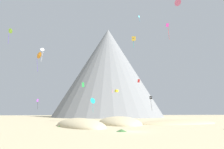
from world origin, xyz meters
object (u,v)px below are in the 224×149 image
object	(u,v)px
kite_gold_mid	(134,39)
kite_rainbow_high	(178,2)
kite_yellow_low	(117,91)
kite_magenta_high	(168,28)
kite_orange_mid	(39,55)
kite_white_mid	(42,50)
rock_massif	(110,74)
kite_teal_low	(93,101)
kite_cyan_high	(139,17)
kite_black_low	(151,98)
kite_red_mid	(139,81)
bush_scatter_east	(121,130)
kite_violet_low	(38,102)
kite_green_low	(83,85)
bush_low_patch	(61,126)
kite_lime_mid	(10,31)
bush_ridge_crest	(163,122)
kite_pink_low	(112,91)

from	to	relation	value
kite_gold_mid	kite_rainbow_high	size ratio (longest dim) A/B	1.73
kite_yellow_low	kite_magenta_high	distance (m)	32.93
kite_orange_mid	kite_white_mid	bearing A→B (deg)	136.36
rock_massif	kite_teal_low	size ratio (longest dim) A/B	15.86
rock_massif	kite_cyan_high	world-z (taller)	rock_massif
kite_black_low	kite_magenta_high	world-z (taller)	kite_magenta_high
kite_yellow_low	kite_rainbow_high	bearing A→B (deg)	80.84
kite_red_mid	kite_teal_low	bearing A→B (deg)	-68.59
kite_black_low	kite_rainbow_high	distance (m)	35.58
kite_red_mid	kite_rainbow_high	xyz separation A→B (m)	(1.50, -37.14, 18.60)
bush_scatter_east	kite_violet_low	size ratio (longest dim) A/B	0.43
kite_cyan_high	kite_rainbow_high	bearing A→B (deg)	-54.51
bush_scatter_east	kite_green_low	bearing A→B (deg)	99.32
kite_orange_mid	kite_gold_mid	bearing A→B (deg)	41.12
bush_scatter_east	kite_white_mid	bearing A→B (deg)	116.42
kite_black_low	kite_teal_low	distance (m)	23.29
kite_cyan_high	bush_low_patch	bearing A→B (deg)	-113.33
kite_lime_mid	kite_green_low	bearing A→B (deg)	53.36
bush_low_patch	kite_rainbow_high	distance (m)	48.60
bush_ridge_crest	bush_scatter_east	size ratio (longest dim) A/B	1.19
rock_massif	kite_magenta_high	bearing A→B (deg)	-86.24
bush_scatter_east	kite_lime_mid	xyz separation A→B (m)	(-24.99, 23.16, 24.08)
rock_massif	kite_cyan_high	bearing A→B (deg)	-88.90
kite_yellow_low	kite_green_low	distance (m)	24.08
bush_ridge_crest	kite_cyan_high	distance (m)	43.47
rock_massif	kite_rainbow_high	size ratio (longest dim) A/B	34.63
bush_low_patch	kite_black_low	bearing A→B (deg)	43.42
kite_cyan_high	kite_green_low	bearing A→B (deg)	-132.83
rock_massif	kite_black_low	distance (m)	66.15
kite_violet_low	kite_green_low	distance (m)	29.67
kite_lime_mid	kite_rainbow_high	xyz separation A→B (m)	(47.12, -2.23, 11.30)
kite_rainbow_high	kite_yellow_low	bearing A→B (deg)	-7.87
kite_lime_mid	kite_magenta_high	distance (m)	45.99
bush_scatter_east	kite_pink_low	xyz separation A→B (m)	(3.09, 26.06, 8.92)
kite_orange_mid	kite_magenta_high	xyz separation A→B (m)	(39.11, -4.54, 9.53)
bush_ridge_crest	kite_cyan_high	bearing A→B (deg)	91.97
kite_cyan_high	rock_massif	bearing A→B (deg)	111.82
kite_violet_low	kite_yellow_low	xyz separation A→B (m)	(30.99, -4.65, 4.49)
rock_massif	kite_orange_mid	size ratio (longest dim) A/B	12.69
kite_cyan_high	kite_white_mid	xyz separation A→B (m)	(-35.15, -4.67, -16.31)
kite_yellow_low	kite_rainbow_high	distance (m)	40.44
rock_massif	kite_lime_mid	distance (m)	93.01
bush_low_patch	rock_massif	bearing A→B (deg)	74.46
kite_gold_mid	bush_low_patch	bearing A→B (deg)	-128.00
bush_ridge_crest	kite_red_mid	size ratio (longest dim) A/B	1.31
kite_orange_mid	kite_green_low	world-z (taller)	kite_orange_mid
kite_violet_low	rock_massif	bearing A→B (deg)	70.88
bush_low_patch	kite_orange_mid	world-z (taller)	kite_orange_mid
kite_violet_low	kite_red_mid	xyz separation A→B (m)	(42.55, 2.68, 9.89)
bush_low_patch	kite_yellow_low	bearing A→B (deg)	61.87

